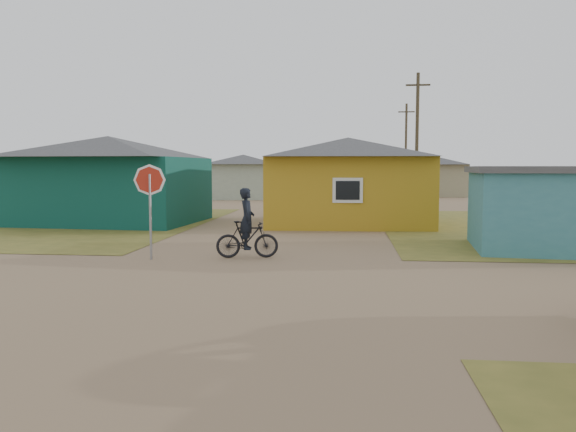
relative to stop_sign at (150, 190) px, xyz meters
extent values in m
plane|color=#8A6D50|center=(2.95, -3.52, -1.94)|extent=(120.00, 120.00, 0.00)
cube|color=#0B3C33|center=(-5.55, 9.98, -0.44)|extent=(8.40, 6.54, 3.00)
pyramid|color=#3A3A3C|center=(-5.55, 9.98, 1.56)|extent=(8.93, 7.08, 1.00)
cube|color=#B2881B|center=(5.45, 10.48, -0.44)|extent=(7.21, 6.24, 3.00)
pyramid|color=#3A3A3C|center=(5.45, 10.48, 1.51)|extent=(7.72, 6.76, 0.90)
cube|color=silver|center=(5.45, 7.45, -0.29)|extent=(1.20, 0.06, 1.00)
cube|color=black|center=(5.45, 7.42, -0.29)|extent=(0.95, 0.04, 0.75)
cube|color=#A0AC94|center=(-3.05, 30.48, -0.54)|extent=(6.49, 5.60, 2.80)
pyramid|color=#3A3A3C|center=(-3.05, 30.48, 1.26)|extent=(7.04, 6.15, 0.80)
cube|color=gray|center=(12.95, 36.48, -0.54)|extent=(6.41, 5.50, 2.80)
pyramid|color=#3A3A3C|center=(12.95, 36.48, 1.26)|extent=(6.95, 6.05, 0.80)
cube|color=#A0AC94|center=(-11.05, 42.48, -0.59)|extent=(5.75, 5.28, 2.70)
pyramid|color=#3A3A3C|center=(-11.05, 42.48, 1.11)|extent=(6.28, 5.81, 0.70)
cylinder|color=#443A29|center=(9.45, 18.48, 2.06)|extent=(0.20, 0.20, 8.00)
cube|color=#443A29|center=(9.45, 18.48, 5.36)|extent=(1.40, 0.10, 0.10)
cylinder|color=#443A29|center=(10.45, 34.48, 2.06)|extent=(0.20, 0.20, 8.00)
cube|color=#443A29|center=(10.45, 34.48, 5.36)|extent=(1.40, 0.10, 0.10)
cylinder|color=gray|center=(0.00, 0.00, -0.74)|extent=(0.07, 0.07, 2.38)
imported|color=black|center=(2.62, 0.55, -1.41)|extent=(1.82, 0.79, 1.06)
imported|color=black|center=(2.62, 0.55, -0.82)|extent=(0.52, 0.70, 1.74)
camera|label=1|loc=(5.42, -15.01, 0.64)|focal=35.00mm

